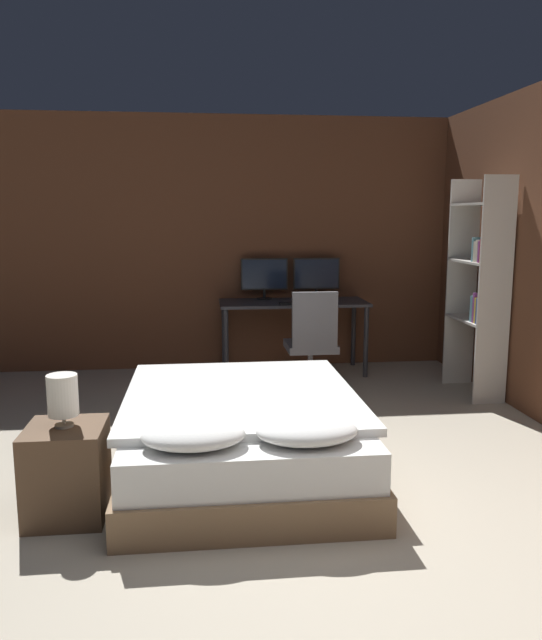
# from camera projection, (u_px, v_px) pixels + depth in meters

# --- Properties ---
(ground_plane) EXTENTS (20.00, 20.00, 0.00)m
(ground_plane) POSITION_uv_depth(u_px,v_px,m) (350.00, 585.00, 2.82)
(ground_plane) COLOR #B2A893
(wall_back) EXTENTS (12.00, 0.06, 2.70)m
(wall_back) POSITION_uv_depth(u_px,v_px,m) (260.00, 244.00, 6.77)
(wall_back) COLOR brown
(wall_back) RESTS_ON ground_plane
(bed) EXTENTS (1.51, 1.97, 0.58)m
(bed) POSITION_uv_depth(u_px,v_px,m) (242.00, 433.00, 4.05)
(bed) COLOR #846647
(bed) RESTS_ON ground_plane
(nightstand) EXTENTS (0.42, 0.44, 0.52)m
(nightstand) POSITION_uv_depth(u_px,v_px,m) (67.00, 471.00, 3.44)
(nightstand) COLOR brown
(nightstand) RESTS_ON ground_plane
(bedside_lamp) EXTENTS (0.16, 0.16, 0.29)m
(bedside_lamp) POSITION_uv_depth(u_px,v_px,m) (63.00, 396.00, 3.36)
(bedside_lamp) COLOR gray
(bedside_lamp) RESTS_ON nightstand
(desk) EXTENTS (1.54, 0.63, 0.76)m
(desk) POSITION_uv_depth(u_px,v_px,m) (293.00, 310.00, 6.54)
(desk) COLOR #38383D
(desk) RESTS_ON ground_plane
(monitor_left) EXTENTS (0.50, 0.16, 0.44)m
(monitor_left) POSITION_uv_depth(u_px,v_px,m) (264.00, 276.00, 6.66)
(monitor_left) COLOR black
(monitor_left) RESTS_ON desk
(monitor_right) EXTENTS (0.50, 0.16, 0.44)m
(monitor_right) POSITION_uv_depth(u_px,v_px,m) (316.00, 275.00, 6.72)
(monitor_right) COLOR black
(monitor_right) RESTS_ON desk
(keyboard) EXTENTS (0.35, 0.13, 0.02)m
(keyboard) POSITION_uv_depth(u_px,v_px,m) (296.00, 303.00, 6.32)
(keyboard) COLOR black
(keyboard) RESTS_ON desk
(computer_mouse) EXTENTS (0.07, 0.05, 0.04)m
(computer_mouse) POSITION_uv_depth(u_px,v_px,m) (322.00, 302.00, 6.34)
(computer_mouse) COLOR black
(computer_mouse) RESTS_ON desk
(office_chair) EXTENTS (0.52, 0.52, 0.97)m
(office_chair) POSITION_uv_depth(u_px,v_px,m) (312.00, 352.00, 5.86)
(office_chair) COLOR black
(office_chair) RESTS_ON ground_plane
(bookshelf) EXTENTS (0.30, 0.72, 1.99)m
(bookshelf) POSITION_uv_depth(u_px,v_px,m) (481.00, 279.00, 5.64)
(bookshelf) COLOR beige
(bookshelf) RESTS_ON ground_plane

